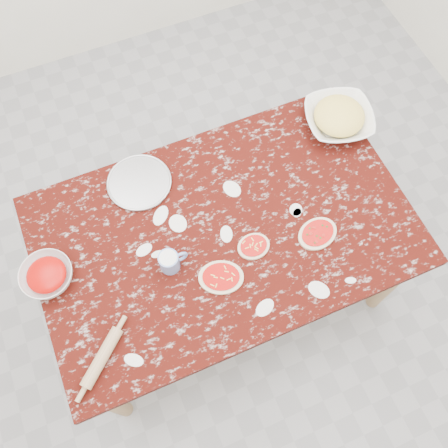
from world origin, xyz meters
TOP-DOWN VIEW (x-y plane):
  - ground at (0.00, 0.00)m, footprint 4.00×4.00m
  - worktable at (0.00, 0.00)m, footprint 1.60×1.00m
  - pizza_tray at (-0.26, 0.35)m, footprint 0.32×0.32m
  - sauce_bowl at (-0.74, 0.07)m, footprint 0.28×0.28m
  - cheese_bowl at (0.71, 0.30)m, footprint 0.38×0.38m
  - flour_mug at (-0.27, -0.07)m, footprint 0.12×0.08m
  - pizza_left at (-0.10, -0.20)m, footprint 0.23×0.20m
  - pizza_mid at (0.08, -0.13)m, footprint 0.14×0.12m
  - pizza_right at (0.35, -0.18)m, footprint 0.20×0.17m
  - rolling_pin at (-0.63, -0.32)m, footprint 0.21×0.19m

SIDE VIEW (x-z plane):
  - ground at x=0.00m, z-range 0.00..0.00m
  - worktable at x=0.00m, z-range 0.29..1.04m
  - pizza_tray at x=-0.26m, z-range 0.75..0.76m
  - pizza_right at x=0.35m, z-range 0.75..0.77m
  - pizza_left at x=-0.10m, z-range 0.75..0.77m
  - pizza_mid at x=0.08m, z-range 0.75..0.77m
  - rolling_pin at x=-0.63m, z-range 0.75..0.80m
  - sauce_bowl at x=-0.74m, z-range 0.75..0.82m
  - cheese_bowl at x=0.71m, z-range 0.75..0.83m
  - flour_mug at x=-0.27m, z-range 0.75..0.85m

